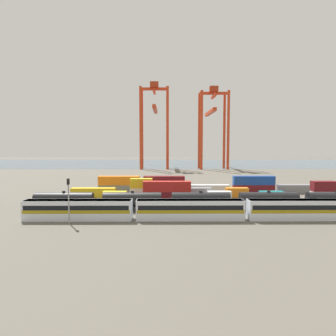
{
  "coord_description": "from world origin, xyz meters",
  "views": [
    {
      "loc": [
        -12.38,
        -82.09,
        14.78
      ],
      "look_at": [
        -11.57,
        32.42,
        5.65
      ],
      "focal_mm": 32.9,
      "sensor_mm": 36.0,
      "label": 1
    }
  ],
  "objects_px": {
    "freight_tank_row": "(201,201)",
    "gantry_crane_west": "(155,118)",
    "shipping_container_10": "(141,193)",
    "gantry_crane_central": "(213,120)",
    "signal_mast": "(69,195)",
    "shipping_container_0": "(115,196)",
    "shipping_container_21": "(298,189)",
    "shipping_container_3": "(219,196)",
    "shipping_container_18": "(209,189)",
    "shipping_container_14": "(119,189)",
    "passenger_train": "(190,209)"
  },
  "relations": [
    {
      "from": "shipping_container_10",
      "to": "gantry_crane_west",
      "type": "distance_m",
      "value": 103.18
    },
    {
      "from": "shipping_container_10",
      "to": "shipping_container_21",
      "type": "bearing_deg",
      "value": 7.71
    },
    {
      "from": "shipping_container_3",
      "to": "shipping_container_18",
      "type": "bearing_deg",
      "value": 94.13
    },
    {
      "from": "passenger_train",
      "to": "shipping_container_21",
      "type": "bearing_deg",
      "value": 42.16
    },
    {
      "from": "shipping_container_14",
      "to": "gantry_crane_west",
      "type": "height_order",
      "value": "gantry_crane_west"
    },
    {
      "from": "passenger_train",
      "to": "signal_mast",
      "type": "xyz_separation_m",
      "value": [
        -22.5,
        -3.16,
        3.26
      ]
    },
    {
      "from": "shipping_container_0",
      "to": "shipping_container_21",
      "type": "relative_size",
      "value": 0.5
    },
    {
      "from": "signal_mast",
      "to": "gantry_crane_west",
      "type": "xyz_separation_m",
      "value": [
        11.15,
        127.35,
        24.67
      ]
    },
    {
      "from": "shipping_container_21",
      "to": "gantry_crane_west",
      "type": "height_order",
      "value": "gantry_crane_west"
    },
    {
      "from": "signal_mast",
      "to": "shipping_container_14",
      "type": "relative_size",
      "value": 0.7
    },
    {
      "from": "shipping_container_21",
      "to": "passenger_train",
      "type": "bearing_deg",
      "value": -137.84
    },
    {
      "from": "shipping_container_14",
      "to": "shipping_container_10",
      "type": "bearing_deg",
      "value": -41.54
    },
    {
      "from": "signal_mast",
      "to": "shipping_container_10",
      "type": "bearing_deg",
      "value": 68.65
    },
    {
      "from": "freight_tank_row",
      "to": "signal_mast",
      "type": "height_order",
      "value": "signal_mast"
    },
    {
      "from": "passenger_train",
      "to": "freight_tank_row",
      "type": "bearing_deg",
      "value": 69.47
    },
    {
      "from": "passenger_train",
      "to": "signal_mast",
      "type": "height_order",
      "value": "signal_mast"
    },
    {
      "from": "shipping_container_3",
      "to": "gantry_crane_central",
      "type": "relative_size",
      "value": 0.13
    },
    {
      "from": "shipping_container_3",
      "to": "signal_mast",
      "type": "bearing_deg",
      "value": -145.01
    },
    {
      "from": "signal_mast",
      "to": "shipping_container_0",
      "type": "xyz_separation_m",
      "value": [
        4.72,
        22.02,
        -4.1
      ]
    },
    {
      "from": "signal_mast",
      "to": "shipping_container_14",
      "type": "bearing_deg",
      "value": 83.37
    },
    {
      "from": "shipping_container_14",
      "to": "shipping_container_18",
      "type": "height_order",
      "value": "same"
    },
    {
      "from": "shipping_container_3",
      "to": "gantry_crane_west",
      "type": "height_order",
      "value": "gantry_crane_west"
    },
    {
      "from": "signal_mast",
      "to": "gantry_crane_west",
      "type": "bearing_deg",
      "value": 85.0
    },
    {
      "from": "shipping_container_3",
      "to": "shipping_container_18",
      "type": "distance_m",
      "value": 12.51
    },
    {
      "from": "freight_tank_row",
      "to": "gantry_crane_central",
      "type": "xyz_separation_m",
      "value": [
        20.11,
        116.86,
        26.84
      ]
    },
    {
      "from": "freight_tank_row",
      "to": "shipping_container_18",
      "type": "height_order",
      "value": "freight_tank_row"
    },
    {
      "from": "passenger_train",
      "to": "shipping_container_3",
      "type": "height_order",
      "value": "passenger_train"
    },
    {
      "from": "passenger_train",
      "to": "shipping_container_21",
      "type": "relative_size",
      "value": 5.31
    },
    {
      "from": "shipping_container_14",
      "to": "gantry_crane_central",
      "type": "height_order",
      "value": "gantry_crane_central"
    },
    {
      "from": "passenger_train",
      "to": "freight_tank_row",
      "type": "relative_size",
      "value": 0.88
    },
    {
      "from": "gantry_crane_west",
      "to": "gantry_crane_central",
      "type": "xyz_separation_m",
      "value": [
        34.4,
        0.49,
        -1.11
      ]
    },
    {
      "from": "gantry_crane_west",
      "to": "shipping_container_0",
      "type": "bearing_deg",
      "value": -93.49
    },
    {
      "from": "gantry_crane_central",
      "to": "signal_mast",
      "type": "bearing_deg",
      "value": -109.61
    },
    {
      "from": "shipping_container_10",
      "to": "shipping_container_18",
      "type": "relative_size",
      "value": 0.5
    },
    {
      "from": "gantry_crane_west",
      "to": "gantry_crane_central",
      "type": "relative_size",
      "value": 1.05
    },
    {
      "from": "shipping_container_10",
      "to": "shipping_container_14",
      "type": "relative_size",
      "value": 0.5
    },
    {
      "from": "shipping_container_10",
      "to": "gantry_crane_central",
      "type": "xyz_separation_m",
      "value": [
        34.49,
        99.58,
        27.66
      ]
    },
    {
      "from": "shipping_container_0",
      "to": "shipping_container_3",
      "type": "distance_m",
      "value": 26.75
    },
    {
      "from": "freight_tank_row",
      "to": "gantry_crane_west",
      "type": "relative_size",
      "value": 1.45
    },
    {
      "from": "shipping_container_0",
      "to": "passenger_train",
      "type": "bearing_deg",
      "value": -46.69
    },
    {
      "from": "passenger_train",
      "to": "gantry_crane_central",
      "type": "xyz_separation_m",
      "value": [
        23.04,
        124.69,
        26.82
      ]
    },
    {
      "from": "shipping_container_18",
      "to": "gantry_crane_central",
      "type": "relative_size",
      "value": 0.25
    },
    {
      "from": "gantry_crane_central",
      "to": "freight_tank_row",
      "type": "bearing_deg",
      "value": -99.76
    },
    {
      "from": "passenger_train",
      "to": "shipping_container_0",
      "type": "distance_m",
      "value": 25.94
    },
    {
      "from": "shipping_container_10",
      "to": "gantry_crane_central",
      "type": "height_order",
      "value": "gantry_crane_central"
    },
    {
      "from": "shipping_container_10",
      "to": "gantry_crane_west",
      "type": "xyz_separation_m",
      "value": [
        0.1,
        99.09,
        28.77
      ]
    },
    {
      "from": "signal_mast",
      "to": "shipping_container_3",
      "type": "distance_m",
      "value": 38.62
    },
    {
      "from": "freight_tank_row",
      "to": "gantry_crane_west",
      "type": "xyz_separation_m",
      "value": [
        -14.28,
        116.37,
        27.95
      ]
    },
    {
      "from": "signal_mast",
      "to": "gantry_crane_central",
      "type": "relative_size",
      "value": 0.18
    },
    {
      "from": "signal_mast",
      "to": "shipping_container_0",
      "type": "relative_size",
      "value": 1.39
    }
  ]
}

